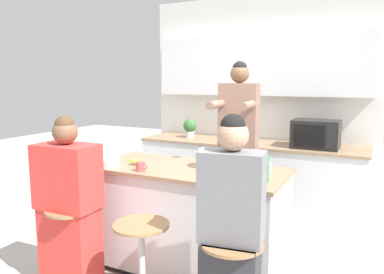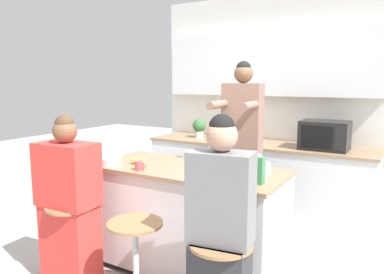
{
  "view_description": "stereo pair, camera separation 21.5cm",
  "coord_description": "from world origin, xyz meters",
  "px_view_note": "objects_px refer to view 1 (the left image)",
  "views": [
    {
      "loc": [
        1.41,
        -2.73,
        1.64
      ],
      "look_at": [
        0.0,
        0.08,
        1.17
      ],
      "focal_mm": 35.0,
      "sensor_mm": 36.0,
      "label": 1
    },
    {
      "loc": [
        1.6,
        -2.62,
        1.64
      ],
      "look_at": [
        0.0,
        0.08,
        1.17
      ],
      "focal_mm": 35.0,
      "sensor_mm": 36.0,
      "label": 2
    }
  ],
  "objects_px": {
    "bar_stool_leftmost": "(73,244)",
    "person_cooking": "(238,155)",
    "bar_stool_center": "(142,264)",
    "microwave": "(316,134)",
    "person_wrapped_blanket": "(69,210)",
    "banana_bunch": "(138,162)",
    "kitchen_island": "(188,219)",
    "potted_plant": "(190,127)",
    "fruit_bowl": "(108,162)",
    "person_seated_near": "(231,241)",
    "coffee_cup_near": "(140,166)",
    "cooking_pot": "(212,158)",
    "juice_carton": "(263,169)"
  },
  "relations": [
    {
      "from": "bar_stool_leftmost",
      "to": "person_cooking",
      "type": "relative_size",
      "value": 0.37
    },
    {
      "from": "bar_stool_center",
      "to": "microwave",
      "type": "relative_size",
      "value": 1.33
    },
    {
      "from": "person_wrapped_blanket",
      "to": "banana_bunch",
      "type": "relative_size",
      "value": 7.62
    },
    {
      "from": "kitchen_island",
      "to": "bar_stool_leftmost",
      "type": "height_order",
      "value": "kitchen_island"
    },
    {
      "from": "kitchen_island",
      "to": "banana_bunch",
      "type": "height_order",
      "value": "banana_bunch"
    },
    {
      "from": "kitchen_island",
      "to": "banana_bunch",
      "type": "relative_size",
      "value": 9.09
    },
    {
      "from": "potted_plant",
      "to": "fruit_bowl",
      "type": "bearing_deg",
      "value": -84.76
    },
    {
      "from": "person_seated_near",
      "to": "coffee_cup_near",
      "type": "xyz_separation_m",
      "value": [
        -0.94,
        0.4,
        0.29
      ]
    },
    {
      "from": "kitchen_island",
      "to": "coffee_cup_near",
      "type": "height_order",
      "value": "coffee_cup_near"
    },
    {
      "from": "person_seated_near",
      "to": "person_cooking",
      "type": "bearing_deg",
      "value": 100.31
    },
    {
      "from": "bar_stool_leftmost",
      "to": "cooking_pot",
      "type": "bearing_deg",
      "value": 42.56
    },
    {
      "from": "banana_bunch",
      "to": "juice_carton",
      "type": "distance_m",
      "value": 1.13
    },
    {
      "from": "person_seated_near",
      "to": "potted_plant",
      "type": "relative_size",
      "value": 5.87
    },
    {
      "from": "person_cooking",
      "to": "juice_carton",
      "type": "bearing_deg",
      "value": -66.19
    },
    {
      "from": "bar_stool_center",
      "to": "coffee_cup_near",
      "type": "xyz_separation_m",
      "value": [
        -0.29,
        0.42,
        0.58
      ]
    },
    {
      "from": "bar_stool_leftmost",
      "to": "potted_plant",
      "type": "height_order",
      "value": "potted_plant"
    },
    {
      "from": "coffee_cup_near",
      "to": "potted_plant",
      "type": "distance_m",
      "value": 1.99
    },
    {
      "from": "bar_stool_leftmost",
      "to": "person_cooking",
      "type": "height_order",
      "value": "person_cooking"
    },
    {
      "from": "coffee_cup_near",
      "to": "juice_carton",
      "type": "bearing_deg",
      "value": 6.59
    },
    {
      "from": "banana_bunch",
      "to": "juice_carton",
      "type": "height_order",
      "value": "juice_carton"
    },
    {
      "from": "person_cooking",
      "to": "fruit_bowl",
      "type": "height_order",
      "value": "person_cooking"
    },
    {
      "from": "kitchen_island",
      "to": "microwave",
      "type": "relative_size",
      "value": 3.28
    },
    {
      "from": "bar_stool_leftmost",
      "to": "person_wrapped_blanket",
      "type": "relative_size",
      "value": 0.48
    },
    {
      "from": "coffee_cup_near",
      "to": "person_seated_near",
      "type": "bearing_deg",
      "value": -23.02
    },
    {
      "from": "fruit_bowl",
      "to": "potted_plant",
      "type": "distance_m",
      "value": 1.91
    },
    {
      "from": "bar_stool_center",
      "to": "coffee_cup_near",
      "type": "relative_size",
      "value": 6.37
    },
    {
      "from": "person_wrapped_blanket",
      "to": "cooking_pot",
      "type": "relative_size",
      "value": 4.39
    },
    {
      "from": "cooking_pot",
      "to": "potted_plant",
      "type": "relative_size",
      "value": 1.28
    },
    {
      "from": "cooking_pot",
      "to": "juice_carton",
      "type": "height_order",
      "value": "juice_carton"
    },
    {
      "from": "banana_bunch",
      "to": "juice_carton",
      "type": "xyz_separation_m",
      "value": [
        1.13,
        -0.06,
        0.07
      ]
    },
    {
      "from": "bar_stool_leftmost",
      "to": "coffee_cup_near",
      "type": "relative_size",
      "value": 6.37
    },
    {
      "from": "microwave",
      "to": "fruit_bowl",
      "type": "bearing_deg",
      "value": -127.72
    },
    {
      "from": "bar_stool_leftmost",
      "to": "coffee_cup_near",
      "type": "bearing_deg",
      "value": 47.11
    },
    {
      "from": "juice_carton",
      "to": "potted_plant",
      "type": "relative_size",
      "value": 0.85
    },
    {
      "from": "cooking_pot",
      "to": "juice_carton",
      "type": "distance_m",
      "value": 0.58
    },
    {
      "from": "banana_bunch",
      "to": "cooking_pot",
      "type": "bearing_deg",
      "value": 17.3
    },
    {
      "from": "person_cooking",
      "to": "person_seated_near",
      "type": "xyz_separation_m",
      "value": [
        0.45,
        -1.37,
        -0.25
      ]
    },
    {
      "from": "bar_stool_leftmost",
      "to": "juice_carton",
      "type": "relative_size",
      "value": 3.18
    },
    {
      "from": "bar_stool_leftmost",
      "to": "person_cooking",
      "type": "bearing_deg",
      "value": 58.02
    },
    {
      "from": "fruit_bowl",
      "to": "coffee_cup_near",
      "type": "xyz_separation_m",
      "value": [
        0.35,
        -0.02,
        0.01
      ]
    },
    {
      "from": "person_seated_near",
      "to": "bar_stool_leftmost",
      "type": "bearing_deg",
      "value": 172.19
    },
    {
      "from": "person_wrapped_blanket",
      "to": "person_seated_near",
      "type": "relative_size",
      "value": 0.95
    },
    {
      "from": "bar_stool_center",
      "to": "microwave",
      "type": "xyz_separation_m",
      "value": [
        0.79,
        2.29,
        0.67
      ]
    },
    {
      "from": "coffee_cup_near",
      "to": "banana_bunch",
      "type": "relative_size",
      "value": 0.58
    },
    {
      "from": "bar_stool_center",
      "to": "juice_carton",
      "type": "bearing_deg",
      "value": 37.52
    },
    {
      "from": "person_seated_near",
      "to": "banana_bunch",
      "type": "relative_size",
      "value": 7.99
    },
    {
      "from": "person_seated_near",
      "to": "person_wrapped_blanket",
      "type": "bearing_deg",
      "value": 172.04
    },
    {
      "from": "person_wrapped_blanket",
      "to": "person_seated_near",
      "type": "height_order",
      "value": "person_seated_near"
    },
    {
      "from": "person_wrapped_blanket",
      "to": "cooking_pot",
      "type": "xyz_separation_m",
      "value": [
        0.86,
        0.77,
        0.35
      ]
    },
    {
      "from": "bar_stool_center",
      "to": "cooking_pot",
      "type": "distance_m",
      "value": 1.02
    }
  ]
}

